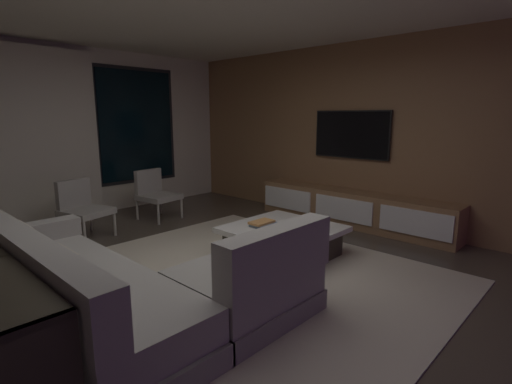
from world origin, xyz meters
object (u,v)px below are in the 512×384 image
book_stack_on_coffee_table (263,223)px  accent_chair_near_window (155,192)px  coffee_table (283,241)px  sectional_couch (126,290)px  mounted_tv (351,134)px  accent_chair_by_curtain (82,206)px  media_console (353,209)px

book_stack_on_coffee_table → accent_chair_near_window: (0.07, 2.39, 0.04)m
coffee_table → accent_chair_near_window: size_ratio=1.49×
sectional_couch → coffee_table: sectional_couch is taller
coffee_table → mounted_tv: 2.24m
accent_chair_by_curtain → media_console: 3.85m
book_stack_on_coffee_table → accent_chair_by_curtain: size_ratio=0.39×
sectional_couch → mounted_tv: 4.06m
coffee_table → accent_chair_by_curtain: accent_chair_by_curtain is taller
mounted_tv → media_console: bearing=-132.4°
coffee_table → accent_chair_by_curtain: (-1.28, 2.45, 0.25)m
accent_chair_near_window → media_console: (1.78, -2.54, -0.18)m
accent_chair_near_window → book_stack_on_coffee_table: bearing=-91.7°
sectional_couch → mounted_tv: size_ratio=2.02×
sectional_couch → book_stack_on_coffee_table: 1.89m
accent_chair_near_window → mounted_tv: (1.97, -2.34, 0.92)m
sectional_couch → mounted_tv: bearing=4.5°
coffee_table → media_console: (1.72, 0.05, 0.06)m
accent_chair_near_window → coffee_table: bearing=-88.6°
accent_chair_near_window → accent_chair_by_curtain: bearing=-173.8°
media_console → mounted_tv: 1.13m
mounted_tv → sectional_couch: bearing=-175.5°
coffee_table → accent_chair_near_window: bearing=91.4°
media_console → book_stack_on_coffee_table: bearing=175.4°
sectional_couch → mounted_tv: mounted_tv is taller
sectional_couch → media_console: sectional_couch is taller
accent_chair_by_curtain → sectional_couch: bearing=-106.0°
mounted_tv → coffee_table: bearing=-172.6°
coffee_table → accent_chair_by_curtain: bearing=117.6°
accent_chair_near_window → mounted_tv: bearing=-50.0°
book_stack_on_coffee_table → media_console: 1.87m
coffee_table → sectional_couch: bearing=-178.2°
accent_chair_near_window → accent_chair_by_curtain: (-1.22, -0.13, 0.00)m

